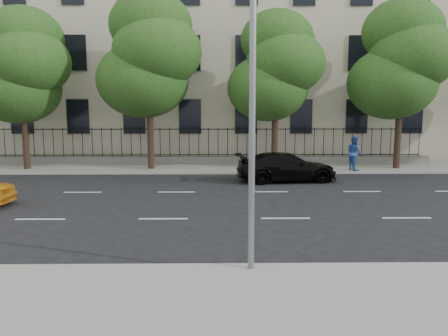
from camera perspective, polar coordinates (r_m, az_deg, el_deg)
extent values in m
plane|color=black|center=(12.09, -9.41, -9.58)|extent=(120.00, 120.00, 0.00)
cube|color=gray|center=(8.39, -13.66, -17.30)|extent=(60.00, 4.00, 0.15)
cube|color=gray|center=(25.70, -4.79, 0.04)|extent=(60.00, 4.00, 0.15)
cube|color=beige|center=(34.85, -3.91, 16.86)|extent=(34.00, 12.00, 18.00)
cube|color=slate|center=(27.34, -4.55, 1.10)|extent=(30.00, 0.50, 0.40)
cube|color=black|center=(27.31, -4.56, 1.73)|extent=(28.80, 0.05, 0.05)
cube|color=black|center=(27.18, -4.60, 5.08)|extent=(28.80, 0.05, 0.05)
cylinder|color=slate|center=(9.13, 3.74, 11.25)|extent=(0.14, 0.14, 8.00)
cylinder|color=#382619|center=(26.92, -24.46, 3.05)|extent=(0.36, 0.36, 2.97)
ellipsoid|color=#264517|center=(27.30, -25.36, 9.34)|extent=(4.75, 4.75, 3.90)
ellipsoid|color=#264517|center=(26.57, -24.19, 12.44)|extent=(4.50, 4.50, 3.70)
ellipsoid|color=#264517|center=(27.43, -24.64, 15.15)|extent=(4.25, 4.25, 3.50)
cylinder|color=#382619|center=(24.94, -9.56, 3.73)|extent=(0.36, 0.36, 3.32)
ellipsoid|color=#264517|center=(25.28, -10.55, 11.20)|extent=(5.13, 5.13, 4.21)
ellipsoid|color=#264517|center=(24.78, -8.72, 14.76)|extent=(4.86, 4.86, 4.00)
ellipsoid|color=#264517|center=(25.64, -9.53, 17.87)|extent=(4.59, 4.59, 3.78)
cylinder|color=#382619|center=(24.87, 6.63, 3.49)|extent=(0.36, 0.36, 3.08)
ellipsoid|color=#264517|center=(25.07, 5.73, 10.35)|extent=(4.56, 4.56, 3.74)
ellipsoid|color=#264517|center=(24.78, 8.03, 13.40)|extent=(4.32, 4.32, 3.55)
ellipsoid|color=#264517|center=(25.47, 6.95, 16.26)|extent=(4.08, 4.08, 3.36)
cylinder|color=#382619|center=(26.69, 21.73, 3.43)|extent=(0.36, 0.36, 3.22)
ellipsoid|color=#264517|center=(26.78, 21.04, 10.27)|extent=(4.94, 4.94, 4.06)
ellipsoid|color=#264517|center=(26.78, 23.43, 13.22)|extent=(4.68, 4.68, 3.85)
ellipsoid|color=#264517|center=(27.35, 22.28, 16.19)|extent=(4.42, 4.42, 3.64)
imported|color=black|center=(21.53, 8.15, 0.13)|extent=(5.07, 2.53, 1.41)
imported|color=#2A4D9D|center=(25.08, 16.66, 1.89)|extent=(0.91, 1.06, 1.90)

